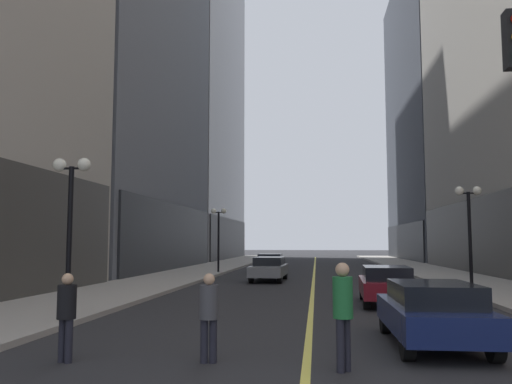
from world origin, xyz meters
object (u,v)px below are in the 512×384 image
(car_navy, at_px, (433,311))
(pedestrian_with_orange_bag, at_px, (209,311))
(car_blue, at_px, (270,262))
(car_maroon, at_px, (386,284))
(pedestrian_in_black_coat, at_px, (67,311))
(street_lamp_left_far, at_px, (219,226))
(street_lamp_left_near, at_px, (71,201))
(street_lamp_right_mid, at_px, (469,215))
(pedestrian_in_green_parka, at_px, (343,307))
(car_grey, at_px, (269,268))

(car_navy, xyz_separation_m, pedestrian_with_orange_bag, (-4.33, -1.98, 0.20))
(car_navy, xyz_separation_m, car_blue, (-5.65, 25.56, -0.00))
(car_navy, xyz_separation_m, car_maroon, (-0.01, 7.30, -0.00))
(pedestrian_in_black_coat, relative_size, street_lamp_left_far, 0.36)
(car_navy, xyz_separation_m, street_lamp_left_near, (-8.98, 2.00, 2.54))
(pedestrian_with_orange_bag, distance_m, street_lamp_left_near, 6.55)
(car_blue, relative_size, pedestrian_in_black_coat, 2.61)
(car_blue, height_order, street_lamp_right_mid, street_lamp_right_mid)
(car_maroon, bearing_deg, street_lamp_right_mid, 42.44)
(street_lamp_left_near, xyz_separation_m, street_lamp_right_mid, (12.80, 8.79, 0.00))
(car_blue, distance_m, street_lamp_left_near, 23.93)
(car_maroon, distance_m, pedestrian_with_orange_bag, 10.24)
(street_lamp_left_near, relative_size, street_lamp_right_mid, 1.00)
(car_maroon, bearing_deg, car_blue, 107.18)
(car_navy, distance_m, street_lamp_left_near, 9.55)
(car_blue, xyz_separation_m, pedestrian_in_green_parka, (3.70, -27.91, 0.35))
(car_maroon, bearing_deg, car_grey, 115.69)
(car_grey, bearing_deg, car_blue, 94.64)
(car_blue, bearing_deg, car_maroon, -72.82)
(pedestrian_in_green_parka, height_order, pedestrian_in_black_coat, pedestrian_in_green_parka)
(pedestrian_in_black_coat, bearing_deg, street_lamp_left_far, 94.60)
(pedestrian_in_black_coat, xyz_separation_m, street_lamp_left_far, (-2.08, 25.82, 2.34))
(car_maroon, distance_m, pedestrian_in_green_parka, 9.85)
(car_maroon, relative_size, street_lamp_left_far, 0.96)
(car_navy, height_order, pedestrian_in_green_parka, pedestrian_in_green_parka)
(car_navy, distance_m, street_lamp_left_far, 25.36)
(car_maroon, xyz_separation_m, street_lamp_left_near, (-8.98, -5.30, 2.54))
(car_grey, height_order, pedestrian_with_orange_bag, pedestrian_with_orange_bag)
(car_maroon, xyz_separation_m, pedestrian_in_green_parka, (-1.95, -9.65, 0.35))
(car_blue, relative_size, pedestrian_with_orange_bag, 2.61)
(pedestrian_with_orange_bag, relative_size, street_lamp_right_mid, 0.36)
(car_navy, bearing_deg, street_lamp_right_mid, 70.52)
(car_maroon, bearing_deg, pedestrian_in_black_coat, -125.87)
(street_lamp_left_far, bearing_deg, pedestrian_in_black_coat, -85.40)
(car_blue, xyz_separation_m, street_lamp_left_far, (-3.33, -1.98, 2.54))
(car_maroon, xyz_separation_m, pedestrian_with_orange_bag, (-4.32, -9.28, 0.20))
(car_grey, bearing_deg, car_navy, -74.19)
(pedestrian_in_green_parka, relative_size, pedestrian_with_orange_bag, 1.14)
(pedestrian_in_green_parka, bearing_deg, street_lamp_left_near, 148.25)
(car_blue, bearing_deg, street_lamp_right_mid, -57.33)
(car_blue, relative_size, street_lamp_right_mid, 0.94)
(car_navy, bearing_deg, street_lamp_left_far, 110.86)
(car_maroon, relative_size, car_grey, 0.91)
(car_maroon, bearing_deg, car_navy, -89.95)
(car_grey, xyz_separation_m, car_blue, (-0.64, 7.86, -0.00))
(car_navy, height_order, car_grey, same)
(car_navy, relative_size, pedestrian_in_green_parka, 2.32)
(street_lamp_left_far, bearing_deg, street_lamp_right_mid, -44.96)
(car_maroon, height_order, street_lamp_left_near, street_lamp_left_near)
(car_blue, relative_size, street_lamp_left_far, 0.94)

